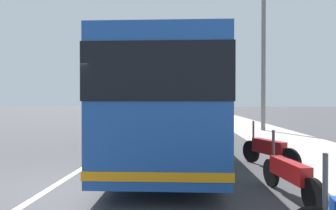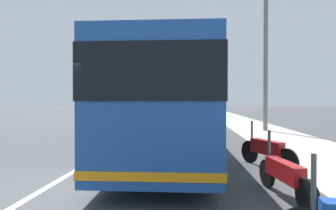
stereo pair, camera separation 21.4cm
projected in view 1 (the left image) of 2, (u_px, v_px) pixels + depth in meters
ground_plane at (50, 189)px, 5.69m from camera, size 220.00×220.00×0.00m
sidewalk_curb at (266, 134)px, 15.13m from camera, size 110.00×3.60×0.14m
lane_divider_line at (137, 134)px, 15.67m from camera, size 110.00×0.16×0.01m
coach_bus at (170, 102)px, 10.42m from camera, size 12.07×2.96×3.22m
motorcycle_angled at (289, 174)px, 5.14m from camera, size 2.06×0.43×1.25m
motorcycle_nearest_curb at (268, 150)px, 7.55m from camera, size 1.93×1.06×1.28m
car_side_street at (184, 109)px, 47.39m from camera, size 4.61×2.05×1.53m
car_oncoming at (139, 113)px, 28.78m from camera, size 4.29×1.92×1.50m
car_behind_bus at (181, 110)px, 38.42m from camera, size 4.02×2.04×1.53m
utility_pole at (263, 61)px, 16.26m from camera, size 0.26×0.26×8.75m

